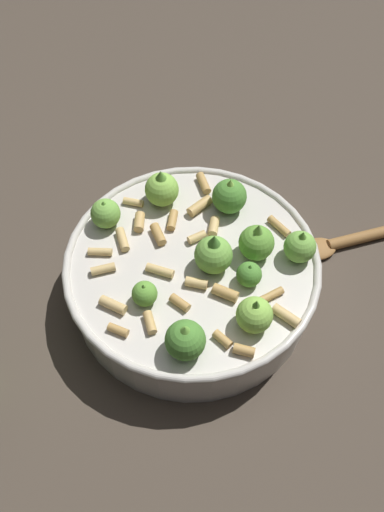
# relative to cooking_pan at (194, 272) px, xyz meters

# --- Properties ---
(ground_plane) EXTENTS (2.40, 2.40, 0.00)m
(ground_plane) POSITION_rel_cooking_pan_xyz_m (-0.00, -0.00, -0.04)
(ground_plane) COLOR #42382D
(cooking_pan) EXTENTS (0.31, 0.31, 0.13)m
(cooking_pan) POSITION_rel_cooking_pan_xyz_m (0.00, 0.00, 0.00)
(cooking_pan) COLOR beige
(cooking_pan) RESTS_ON ground
(wooden_spoon) EXTENTS (0.05, 0.21, 0.02)m
(wooden_spoon) POSITION_rel_cooking_pan_xyz_m (-0.05, 0.24, -0.04)
(wooden_spoon) COLOR olive
(wooden_spoon) RESTS_ON ground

